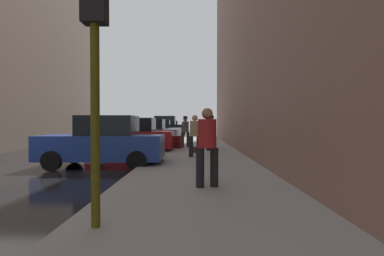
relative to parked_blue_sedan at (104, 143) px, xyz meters
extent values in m
plane|color=black|center=(-2.65, -1.34, -0.85)|extent=(120.00, 120.00, 0.00)
cube|color=gray|center=(3.35, -1.34, -0.77)|extent=(4.00, 40.00, 0.15)
cube|color=navy|center=(-0.05, 0.00, -0.16)|extent=(4.21, 1.86, 0.84)
cube|color=black|center=(0.15, 0.00, 0.59)|extent=(1.90, 1.57, 0.70)
cylinder|color=black|center=(-1.42, 0.91, -0.53)|extent=(0.64, 0.22, 0.64)
cylinder|color=black|center=(-1.41, -0.93, -0.53)|extent=(0.64, 0.22, 0.64)
cylinder|color=black|center=(1.31, 0.93, -0.53)|extent=(0.64, 0.22, 0.64)
cylinder|color=black|center=(1.32, -0.91, -0.53)|extent=(0.64, 0.22, 0.64)
cube|color=#B2191E|center=(-0.05, 4.81, -0.16)|extent=(4.21, 1.87, 0.84)
cube|color=black|center=(0.15, 4.80, 0.59)|extent=(1.90, 1.58, 0.70)
cylinder|color=black|center=(-1.40, 5.74, -0.53)|extent=(0.64, 0.23, 0.64)
cylinder|color=black|center=(-1.42, 3.90, -0.53)|extent=(0.64, 0.23, 0.64)
cylinder|color=black|center=(1.33, 5.71, -0.53)|extent=(0.64, 0.23, 0.64)
cylinder|color=black|center=(1.31, 3.87, -0.53)|extent=(0.64, 0.23, 0.64)
cube|color=slate|center=(-0.05, 9.80, -0.16)|extent=(4.25, 1.96, 0.84)
cube|color=black|center=(0.15, 9.79, 0.59)|extent=(1.93, 1.62, 0.70)
cylinder|color=black|center=(-1.38, 10.76, -0.53)|extent=(0.65, 0.24, 0.64)
cylinder|color=black|center=(-1.44, 8.92, -0.53)|extent=(0.65, 0.24, 0.64)
cylinder|color=black|center=(1.34, 10.68, -0.53)|extent=(0.65, 0.24, 0.64)
cylinder|color=black|center=(1.29, 8.84, -0.53)|extent=(0.65, 0.24, 0.64)
cube|color=#B7BABF|center=(-0.05, 14.58, -0.16)|extent=(4.25, 1.96, 0.84)
cube|color=black|center=(0.15, 14.59, 0.59)|extent=(1.94, 1.62, 0.70)
cylinder|color=black|center=(-1.44, 15.46, -0.53)|extent=(0.65, 0.24, 0.64)
cylinder|color=black|center=(-1.38, 13.62, -0.53)|extent=(0.65, 0.24, 0.64)
cylinder|color=black|center=(1.29, 15.54, -0.53)|extent=(0.65, 0.24, 0.64)
cylinder|color=black|center=(1.35, 13.70, -0.53)|extent=(0.65, 0.24, 0.64)
cube|color=black|center=(-0.05, 20.38, -0.03)|extent=(4.63, 1.91, 1.10)
cube|color=black|center=(0.15, 20.37, 0.95)|extent=(2.09, 1.59, 0.90)
cylinder|color=black|center=(-1.53, 21.32, -0.53)|extent=(0.64, 0.23, 0.64)
cylinder|color=black|center=(-1.55, 19.48, -0.53)|extent=(0.64, 0.23, 0.64)
cylinder|color=black|center=(1.46, 21.28, -0.53)|extent=(0.64, 0.23, 0.64)
cylinder|color=black|center=(1.43, 19.44, -0.53)|extent=(0.64, 0.23, 0.64)
cube|color=#193828|center=(-0.05, 26.23, -0.16)|extent=(4.25, 1.95, 0.84)
cube|color=black|center=(0.15, 26.24, 0.59)|extent=(1.93, 1.61, 0.70)
cylinder|color=black|center=(-1.44, 27.12, -0.53)|extent=(0.65, 0.24, 0.64)
cylinder|color=black|center=(-1.39, 25.28, -0.53)|extent=(0.65, 0.24, 0.64)
cylinder|color=black|center=(1.29, 27.19, -0.53)|extent=(0.65, 0.24, 0.64)
cylinder|color=black|center=(1.34, 25.35, -0.53)|extent=(0.65, 0.24, 0.64)
cylinder|color=red|center=(1.80, 0.92, -0.42)|extent=(0.22, 0.22, 0.55)
sphere|color=red|center=(1.80, 0.92, -0.09)|extent=(0.20, 0.20, 0.20)
cylinder|color=red|center=(1.64, 0.92, -0.40)|extent=(0.10, 0.09, 0.09)
cylinder|color=red|center=(1.96, 0.92, -0.40)|extent=(0.10, 0.09, 0.09)
cylinder|color=#514C0F|center=(1.85, -6.48, 1.10)|extent=(0.12, 0.12, 3.60)
sphere|color=green|center=(1.85, -6.34, 2.17)|extent=(0.14, 0.14, 0.14)
cylinder|color=#333338|center=(2.80, 6.80, -0.27)|extent=(0.22, 0.22, 0.85)
cylinder|color=#333338|center=(2.49, 6.72, -0.27)|extent=(0.22, 0.22, 0.85)
cylinder|color=#4C5156|center=(2.65, 6.76, 0.46)|extent=(0.49, 0.49, 0.62)
sphere|color=#997051|center=(2.65, 6.76, 0.89)|extent=(0.24, 0.24, 0.24)
cylinder|color=black|center=(2.65, 6.76, 0.96)|extent=(0.34, 0.34, 0.02)
cylinder|color=black|center=(2.65, 6.76, 1.02)|extent=(0.23, 0.23, 0.11)
cylinder|color=black|center=(3.60, -3.93, -0.27)|extent=(0.22, 0.22, 0.85)
cylinder|color=black|center=(3.29, -4.01, -0.27)|extent=(0.22, 0.22, 0.85)
cylinder|color=#A51E23|center=(3.45, -3.97, 0.46)|extent=(0.49, 0.49, 0.62)
sphere|color=#997051|center=(3.45, -3.97, 0.89)|extent=(0.24, 0.24, 0.24)
cylinder|color=black|center=(3.03, 1.74, -0.27)|extent=(0.19, 0.19, 0.85)
cylinder|color=black|center=(3.35, 1.76, -0.27)|extent=(0.19, 0.19, 0.85)
cylinder|color=tan|center=(3.19, 1.75, 0.46)|extent=(0.43, 0.43, 0.62)
sphere|color=tan|center=(3.19, 1.75, 0.89)|extent=(0.24, 0.24, 0.24)
cylinder|color=black|center=(4.18, 4.62, -0.27)|extent=(0.18, 0.18, 0.85)
cylinder|color=black|center=(3.86, 4.63, -0.27)|extent=(0.18, 0.18, 0.85)
cylinder|color=black|center=(4.02, 4.63, 0.46)|extent=(0.41, 0.41, 0.62)
sphere|color=tan|center=(4.02, 4.63, 0.89)|extent=(0.24, 0.24, 0.24)
cylinder|color=black|center=(4.02, 4.63, 0.96)|extent=(0.34, 0.34, 0.02)
cylinder|color=black|center=(4.02, 4.63, 1.02)|extent=(0.23, 0.23, 0.11)
cube|color=#591414|center=(2.25, 6.06, -0.36)|extent=(0.45, 0.61, 0.68)
cylinder|color=#333333|center=(2.25, 6.06, 0.16)|extent=(0.02, 0.02, 0.36)
cube|color=#472D19|center=(3.23, 3.58, -0.56)|extent=(0.32, 0.44, 0.28)
camera|label=1|loc=(3.17, -10.44, 0.69)|focal=28.00mm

